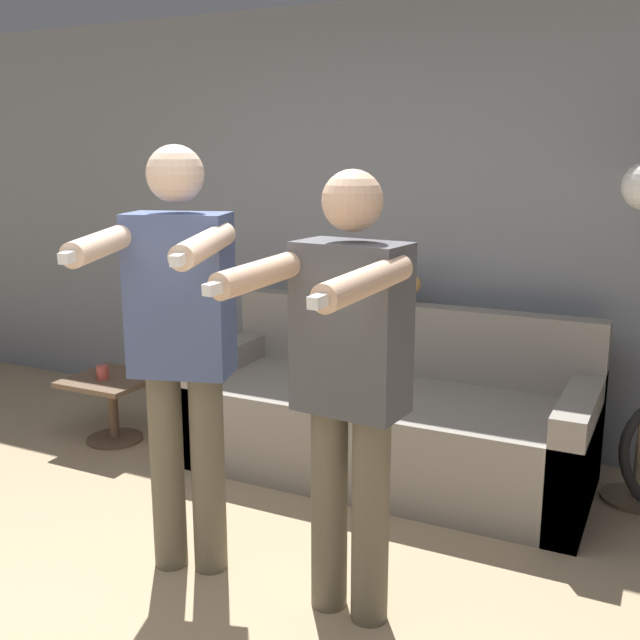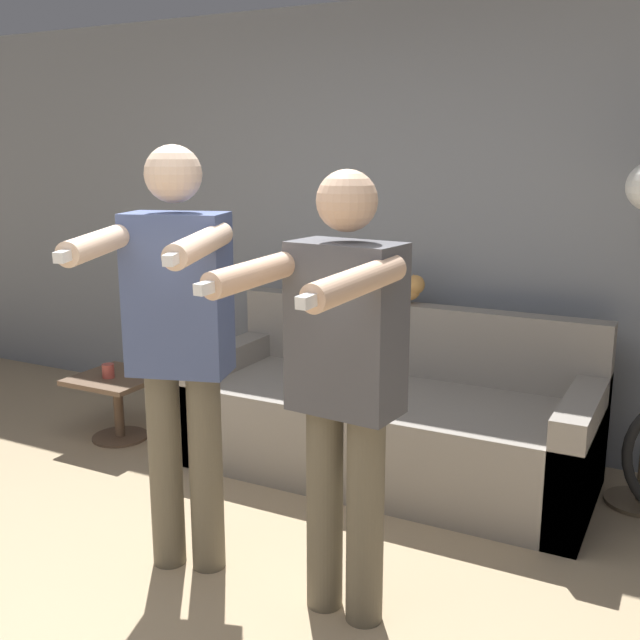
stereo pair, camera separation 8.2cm
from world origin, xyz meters
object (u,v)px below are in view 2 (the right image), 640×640
object	(u,v)px
person_left	(178,336)
cat	(394,290)
couch	(389,421)
person_right	(343,374)
side_table	(118,393)
cup	(108,371)

from	to	relation	value
person_left	cat	size ratio (longest dim) A/B	3.72
couch	person_right	size ratio (longest dim) A/B	1.29
person_right	side_table	xyz separation A→B (m)	(-2.01, 0.99, -0.67)
person_right	person_left	bearing A→B (deg)	-174.81
person_left	cat	bearing A→B (deg)	63.99
couch	person_right	world-z (taller)	person_right
person_right	side_table	distance (m)	2.34
cat	person_right	bearing A→B (deg)	-74.07
couch	cup	xyz separation A→B (m)	(-1.68, -0.37, 0.15)
person_left	cup	distance (m)	1.69
person_left	cat	xyz separation A→B (m)	(0.26, 1.65, -0.06)
couch	person_left	distance (m)	1.54
person_left	side_table	xyz separation A→B (m)	(-1.28, 0.99, -0.72)
person_left	person_right	size ratio (longest dim) A/B	1.05
person_right	cat	world-z (taller)	person_right
side_table	person_right	bearing A→B (deg)	-26.27
side_table	cup	size ratio (longest dim) A/B	5.74
person_left	side_table	world-z (taller)	person_left
side_table	cup	bearing A→B (deg)	-106.88
person_right	cup	size ratio (longest dim) A/B	19.79
person_left	cup	world-z (taller)	person_left
person_right	cat	distance (m)	1.72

